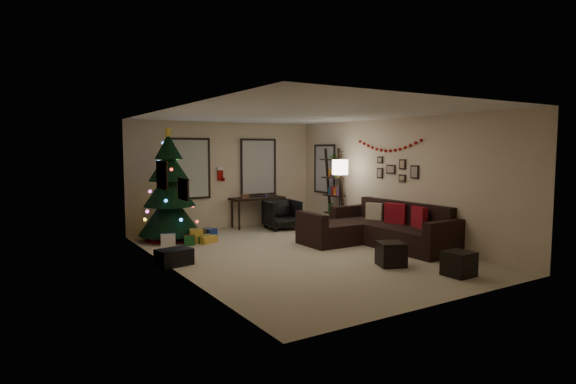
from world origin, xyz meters
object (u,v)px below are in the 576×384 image
Objects in this scene: sofa at (377,231)px; desk at (257,201)px; desk_chair at (282,214)px; bookshelf at (334,190)px; christmas_tree at (169,192)px.

sofa reaches higher than desk.
desk_chair is (-0.67, 2.77, 0.08)m from sofa.
bookshelf reaches higher than desk.
sofa is at bearing -68.93° from desk_chair.
sofa is (3.52, -2.90, -0.77)m from christmas_tree.
sofa is 2.85m from desk_chair.
bookshelf is (0.48, 2.12, 0.69)m from sofa.
sofa is 2.06× the size of desk.
sofa is 1.44× the size of bookshelf.
sofa is at bearing -39.41° from christmas_tree.
christmas_tree is 1.26× the size of bookshelf.
christmas_tree is at bearing -168.10° from desk.
desk_chair is (0.35, -0.65, -0.31)m from desk.
bookshelf is at bearing 77.16° from sofa.
christmas_tree is 2.94m from desk_chair.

